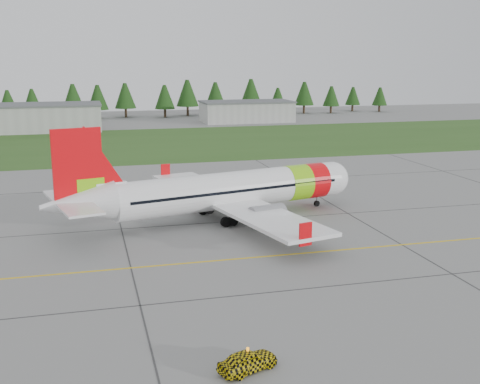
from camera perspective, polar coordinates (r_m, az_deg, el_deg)
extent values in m
plane|color=gray|center=(47.18, 9.22, -8.76)|extent=(320.00, 320.00, 0.00)
cylinder|color=white|center=(64.84, -0.67, 0.22)|extent=(26.45, 9.99, 3.94)
sphere|color=white|center=(71.73, 8.67, 1.28)|extent=(3.94, 3.94, 3.94)
cone|color=white|center=(59.12, -15.14, -1.10)|extent=(7.80, 5.49, 3.94)
cube|color=black|center=(71.84, 8.87, 1.58)|extent=(2.19, 2.93, 0.57)
cylinder|color=#89DF10|center=(68.86, 5.30, 0.90)|extent=(3.50, 4.52, 4.02)
cylinder|color=red|center=(70.21, 6.95, 1.09)|extent=(3.10, 4.43, 4.02)
cube|color=white|center=(64.86, -1.06, -0.79)|extent=(12.98, 32.72, 0.36)
cube|color=red|center=(78.70, -7.08, 1.92)|extent=(1.22, 0.46, 2.02)
cube|color=red|center=(50.87, 6.22, -4.00)|extent=(1.22, 0.46, 2.02)
cylinder|color=gray|center=(70.48, -2.03, -0.17)|extent=(4.03, 2.91, 2.12)
cylinder|color=gray|center=(60.99, 2.59, -2.21)|extent=(4.03, 2.91, 2.12)
cube|color=red|center=(58.48, -15.14, 2.14)|extent=(4.60, 1.44, 7.68)
cube|color=#89DF10|center=(59.16, -13.97, 0.13)|extent=(2.65, 1.03, 2.42)
cube|color=white|center=(58.96, -15.63, -0.92)|extent=(5.87, 12.05, 0.22)
cylinder|color=slate|center=(71.07, 7.30, -0.78)|extent=(0.18, 0.18, 1.41)
cylinder|color=black|center=(71.16, 7.29, -1.07)|extent=(0.73, 0.44, 0.69)
cylinder|color=slate|center=(67.14, -2.93, -1.27)|extent=(0.22, 0.22, 1.92)
cylinder|color=black|center=(67.08, -3.24, -1.67)|extent=(1.13, 0.69, 1.05)
cylinder|color=slate|center=(62.23, -0.70, -2.37)|extent=(0.22, 0.22, 1.92)
cylinder|color=black|center=(62.17, -1.03, -2.80)|extent=(1.13, 0.69, 1.05)
imported|color=yellow|center=(34.18, 0.74, -13.98)|extent=(1.64, 1.76, 3.53)
cube|color=#30561E|center=(124.56, -6.14, 4.70)|extent=(320.00, 50.00, 0.03)
cube|color=gold|center=(54.13, 5.81, -5.81)|extent=(120.00, 0.25, 0.02)
cube|color=#A8A8A3|center=(151.15, -19.21, 6.60)|extent=(32.00, 14.00, 6.00)
cube|color=#A8A8A3|center=(164.47, 0.63, 7.59)|extent=(24.00, 12.00, 5.20)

